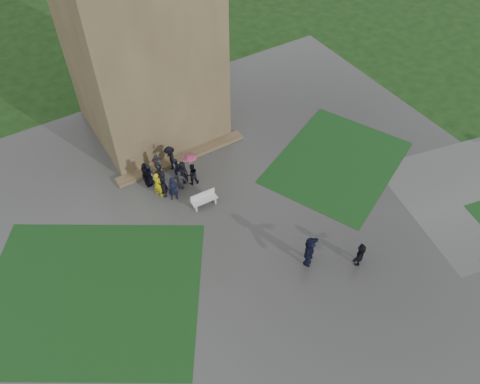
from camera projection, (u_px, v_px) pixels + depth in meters
ground at (273, 277)px, 24.65m from camera, size 120.00×120.00×0.00m
plaza at (252, 250)px, 25.80m from camera, size 34.00×34.00×0.02m
lawn_inset_left at (92, 294)px, 23.92m from camera, size 14.10×13.46×0.01m
lawn_inset_right at (337, 162)px, 30.54m from camera, size 11.12×10.15×0.01m
tower_plinth at (182, 158)px, 30.68m from camera, size 9.00×0.80×0.22m
bench at (204, 199)px, 27.71m from camera, size 1.59×0.55×0.91m
visitor_cluster at (166, 169)px, 28.53m from camera, size 3.23×3.39×2.61m
pedestrian_mid at (310, 251)px, 24.57m from camera, size 1.82×1.60×1.93m
pedestrian_near at (360, 254)px, 24.71m from camera, size 1.43×1.08×1.47m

